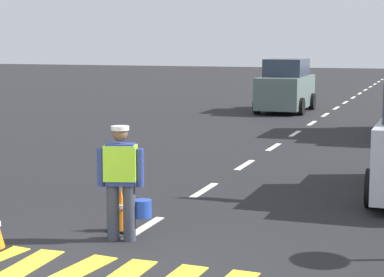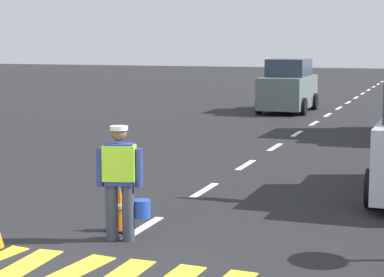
{
  "view_description": "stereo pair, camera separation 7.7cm",
  "coord_description": "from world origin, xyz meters",
  "views": [
    {
      "loc": [
        4.27,
        -7.29,
        2.88
      ],
      "look_at": [
        -0.01,
        5.01,
        1.1
      ],
      "focal_mm": 67.6,
      "sensor_mm": 36.0,
      "label": 1
    },
    {
      "loc": [
        4.35,
        -7.27,
        2.88
      ],
      "look_at": [
        -0.01,
        5.01,
        1.1
      ],
      "focal_mm": 67.6,
      "sensor_mm": 36.0,
      "label": 2
    }
  ],
  "objects": [
    {
      "name": "crosswalk_stripes",
      "position": [
        0.0,
        0.22,
        0.01
      ],
      "size": [
        4.46,
        1.93,
        0.01
      ],
      "color": "yellow",
      "rests_on": "ground"
    },
    {
      "name": "ground_plane",
      "position": [
        0.0,
        21.0,
        0.0
      ],
      "size": [
        96.0,
        96.0,
        0.0
      ],
      "primitive_type": "plane",
      "color": "black"
    },
    {
      "name": "car_oncoming_second",
      "position": [
        -1.75,
        21.57,
        0.99
      ],
      "size": [
        1.96,
        3.98,
        2.13
      ],
      "color": "slate",
      "rests_on": "ground"
    },
    {
      "name": "lane_center_line",
      "position": [
        0.0,
        25.2,
        0.0
      ],
      "size": [
        0.14,
        46.4,
        0.01
      ],
      "color": "silver",
      "rests_on": "ground"
    },
    {
      "name": "road_worker",
      "position": [
        -0.01,
        1.98,
        0.93
      ],
      "size": [
        0.72,
        0.51,
        1.67
      ],
      "color": "#383D4C",
      "rests_on": "ground"
    },
    {
      "name": "traffic_cone_far",
      "position": [
        -0.27,
        2.46,
        0.33
      ],
      "size": [
        0.36,
        0.36,
        0.67
      ],
      "color": "black",
      "rests_on": "ground"
    }
  ]
}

